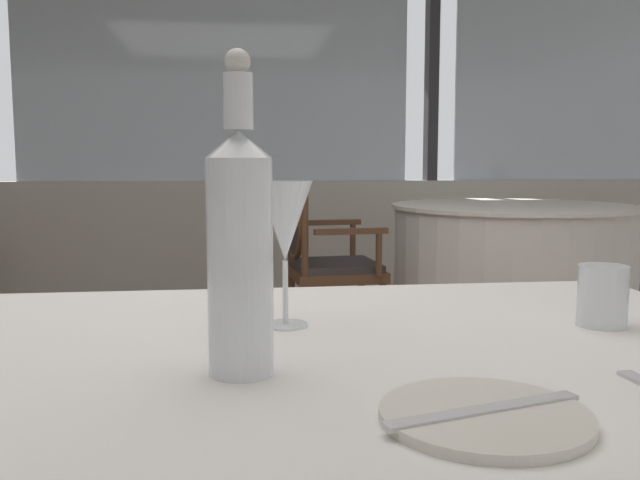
{
  "coord_description": "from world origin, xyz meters",
  "views": [
    {
      "loc": [
        0.15,
        -1.55,
        1.0
      ],
      "look_at": [
        0.27,
        -0.56,
        0.88
      ],
      "focal_mm": 38.41,
      "sensor_mm": 36.0,
      "label": 1
    }
  ],
  "objects_px": {
    "wine_glass": "(285,224)",
    "side_plate": "(485,416)",
    "water_bottle": "(240,245)",
    "water_tumbler": "(603,296)",
    "dining_chair_1_1": "(320,253)"
  },
  "relations": [
    {
      "from": "wine_glass",
      "to": "dining_chair_1_1",
      "type": "bearing_deg",
      "value": 81.98
    },
    {
      "from": "water_bottle",
      "to": "side_plate",
      "type": "bearing_deg",
      "value": -37.54
    },
    {
      "from": "wine_glass",
      "to": "water_tumbler",
      "type": "height_order",
      "value": "wine_glass"
    },
    {
      "from": "side_plate",
      "to": "water_bottle",
      "type": "xyz_separation_m",
      "value": [
        -0.22,
        0.17,
        0.14
      ]
    },
    {
      "from": "water_bottle",
      "to": "water_tumbler",
      "type": "xyz_separation_m",
      "value": [
        0.52,
        0.16,
        -0.1
      ]
    },
    {
      "from": "water_bottle",
      "to": "water_tumbler",
      "type": "distance_m",
      "value": 0.55
    },
    {
      "from": "water_tumbler",
      "to": "dining_chair_1_1",
      "type": "distance_m",
      "value": 2.6
    },
    {
      "from": "water_tumbler",
      "to": "dining_chair_1_1",
      "type": "bearing_deg",
      "value": 92.15
    },
    {
      "from": "water_tumbler",
      "to": "water_bottle",
      "type": "bearing_deg",
      "value": -162.71
    },
    {
      "from": "side_plate",
      "to": "wine_glass",
      "type": "relative_size",
      "value": 0.93
    },
    {
      "from": "wine_glass",
      "to": "side_plate",
      "type": "bearing_deg",
      "value": -67.92
    },
    {
      "from": "side_plate",
      "to": "wine_glass",
      "type": "bearing_deg",
      "value": 112.08
    },
    {
      "from": "side_plate",
      "to": "dining_chair_1_1",
      "type": "distance_m",
      "value": 2.93
    },
    {
      "from": "dining_chair_1_1",
      "to": "water_bottle",
      "type": "bearing_deg",
      "value": -103.88
    },
    {
      "from": "dining_chair_1_1",
      "to": "side_plate",
      "type": "bearing_deg",
      "value": -99.1
    }
  ]
}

